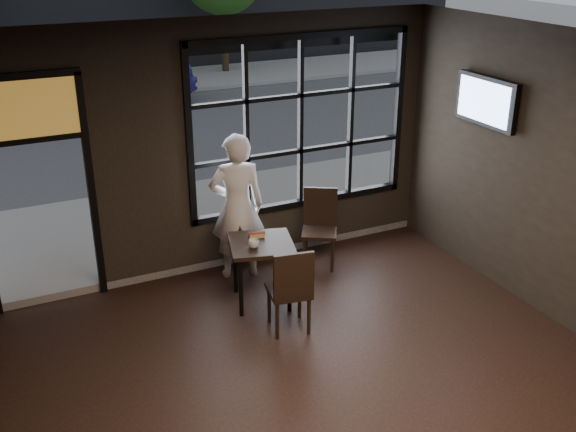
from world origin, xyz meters
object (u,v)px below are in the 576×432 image
cafe_table (262,272)px  chair_near (289,288)px  man (237,207)px  navy_car (89,74)px

cafe_table → chair_near: 0.68m
man → cafe_table: bearing=101.8°
man → chair_near: bearing=103.4°
cafe_table → navy_car: navy_car is taller
navy_car → man: bearing=170.1°
navy_car → chair_near: bearing=170.1°
chair_near → man: (-0.03, 1.42, 0.43)m
cafe_table → chair_near: chair_near is taller
chair_near → navy_car: navy_car is taller
cafe_table → man: man is taller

